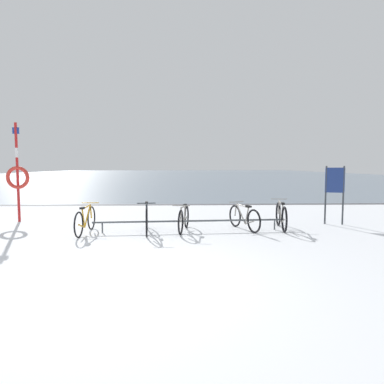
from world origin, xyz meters
name	(u,v)px	position (x,y,z in m)	size (l,w,h in m)	color
ground	(176,176)	(0.00, 53.90, -0.04)	(80.00, 132.00, 0.08)	white
bike_rack	(191,221)	(1.09, 3.90, 0.27)	(5.19, 0.37, 0.31)	#4C5156
bicycle_0	(85,220)	(-1.66, 3.70, 0.35)	(0.46, 1.70, 0.77)	black
bicycle_1	(147,218)	(-0.08, 3.78, 0.38)	(0.46, 1.75, 0.84)	black
bicycle_2	(184,219)	(0.91, 3.93, 0.34)	(0.46, 1.59, 0.75)	black
bicycle_3	(244,218)	(2.57, 4.07, 0.34)	(0.67, 1.53, 0.74)	black
bicycle_4	(281,216)	(3.64, 4.14, 0.37)	(0.46, 1.70, 0.81)	black
info_sign	(335,185)	(5.46, 4.83, 1.18)	(0.54, 0.19, 1.76)	#33383D
rescue_post	(18,175)	(-4.29, 5.64, 1.48)	(0.72, 0.11, 3.11)	red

